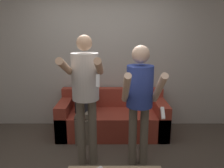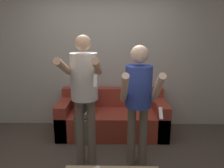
{
  "view_description": "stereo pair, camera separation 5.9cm",
  "coord_description": "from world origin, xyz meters",
  "px_view_note": "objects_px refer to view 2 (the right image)",
  "views": [
    {
      "loc": [
        0.18,
        -2.32,
        1.77
      ],
      "look_at": [
        0.19,
        0.81,
        1.02
      ],
      "focal_mm": 35.0,
      "sensor_mm": 36.0,
      "label": 1
    },
    {
      "loc": [
        0.24,
        -2.32,
        1.77
      ],
      "look_at": [
        0.19,
        0.81,
        1.02
      ],
      "focal_mm": 35.0,
      "sensor_mm": 36.0,
      "label": 2
    }
  ],
  "objects_px": {
    "couch": "(112,118)",
    "person_standing_left": "(84,86)",
    "person_seated": "(84,102)",
    "person_standing_right": "(139,94)"
  },
  "relations": [
    {
      "from": "couch",
      "to": "person_standing_left",
      "type": "distance_m",
      "value": 1.31
    },
    {
      "from": "person_standing_right",
      "to": "person_seated",
      "type": "relative_size",
      "value": 1.43
    },
    {
      "from": "person_standing_left",
      "to": "person_seated",
      "type": "xyz_separation_m",
      "value": [
        -0.13,
        0.81,
        -0.48
      ]
    },
    {
      "from": "person_standing_left",
      "to": "person_standing_right",
      "type": "relative_size",
      "value": 1.08
    },
    {
      "from": "person_standing_left",
      "to": "person_standing_right",
      "type": "xyz_separation_m",
      "value": [
        0.69,
        -0.0,
        -0.09
      ]
    },
    {
      "from": "person_seated",
      "to": "person_standing_left",
      "type": "bearing_deg",
      "value": -80.6
    },
    {
      "from": "person_standing_right",
      "to": "person_seated",
      "type": "bearing_deg",
      "value": 135.21
    },
    {
      "from": "person_seated",
      "to": "couch",
      "type": "bearing_deg",
      "value": 16.44
    },
    {
      "from": "couch",
      "to": "person_standing_right",
      "type": "distance_m",
      "value": 1.26
    },
    {
      "from": "person_standing_left",
      "to": "person_seated",
      "type": "relative_size",
      "value": 1.54
    }
  ]
}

